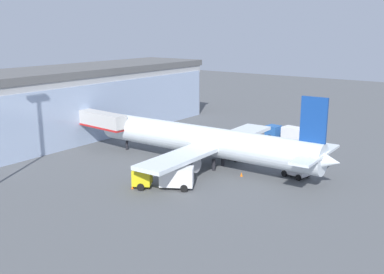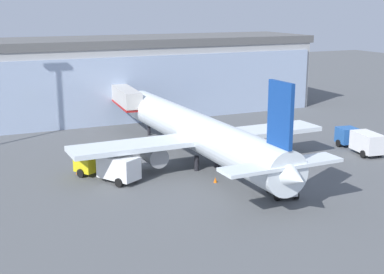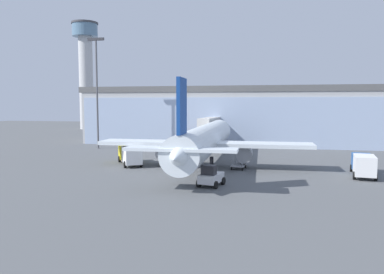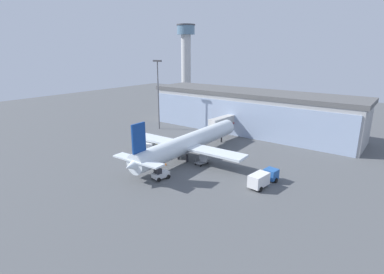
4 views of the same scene
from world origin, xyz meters
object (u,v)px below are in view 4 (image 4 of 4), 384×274
apron_light_mast (158,89)px  safety_cone_nose (166,164)px  fuel_truck (263,178)px  pushback_tug (160,174)px  airplane (188,143)px  safety_cone_wingtip (153,144)px  control_tower (186,56)px  baggage_cart (202,162)px  jet_bridge (226,121)px  catering_truck (151,145)px

apron_light_mast → safety_cone_nose: apron_light_mast is taller
fuel_truck → pushback_tug: fuel_truck is taller
airplane → safety_cone_wingtip: bearing=80.7°
airplane → safety_cone_wingtip: size_ratio=69.47×
safety_cone_nose → airplane: bearing=80.4°
apron_light_mast → airplane: bearing=-33.5°
control_tower → airplane: size_ratio=0.93×
baggage_cart → pushback_tug: bearing=-3.5°
airplane → control_tower: bearing=36.9°
baggage_cart → safety_cone_wingtip: (-17.70, 3.37, -0.23)m
control_tower → safety_cone_wingtip: (39.17, -64.02, -20.98)m
jet_bridge → catering_truck: jet_bridge is taller
catering_truck → baggage_cart: bearing=-121.9°
baggage_cart → pushback_tug: pushback_tug is taller
fuel_truck → safety_cone_wingtip: 33.01m
catering_truck → pushback_tug: bearing=-161.1°
baggage_cart → safety_cone_nose: 7.70m
pushback_tug → safety_cone_nose: (-3.91, 5.96, -0.70)m
safety_cone_nose → pushback_tug: bearing=-56.7°
pushback_tug → safety_cone_wingtip: pushback_tug is taller
jet_bridge → baggage_cart: 23.09m
safety_cone_nose → jet_bridge: bearing=92.5°
pushback_tug → safety_cone_nose: 7.16m
jet_bridge → safety_cone_nose: 26.92m
apron_light_mast → airplane: apron_light_mast is taller
jet_bridge → control_tower: 69.70m
fuel_truck → catering_truck: bearing=93.5°
airplane → safety_cone_nose: bearing=169.0°
airplane → catering_truck: (-10.45, -1.35, -2.09)m
jet_bridge → apron_light_mast: size_ratio=0.63×
fuel_truck → pushback_tug: size_ratio=2.14×
control_tower → baggage_cart: bearing=-49.8°
airplane → safety_cone_wingtip: 13.44m
apron_light_mast → fuel_truck: 48.47m
pushback_tug → safety_cone_nose: pushback_tug is taller
jet_bridge → airplane: size_ratio=0.34×
baggage_cart → safety_cone_nose: baggage_cart is taller
control_tower → fuel_truck: 101.70m
airplane → catering_truck: 10.74m
safety_cone_wingtip → airplane: bearing=-7.9°
apron_light_mast → catering_truck: size_ratio=2.83×
control_tower → safety_cone_nose: control_tower is taller
apron_light_mast → safety_cone_wingtip: 21.15m
airplane → catering_truck: bearing=95.9°
baggage_cart → safety_cone_wingtip: baggage_cart is taller
baggage_cart → safety_cone_nose: bearing=-43.2°
baggage_cart → pushback_tug: size_ratio=0.84×
fuel_truck → safety_cone_nose: 21.00m
control_tower → safety_cone_nose: bearing=-54.8°
pushback_tug → jet_bridge: bearing=21.6°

